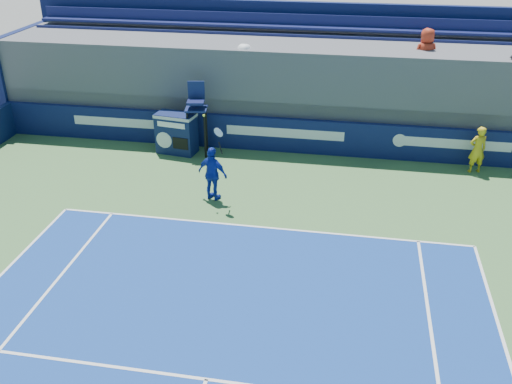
% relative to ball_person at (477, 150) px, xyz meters
% --- Properties ---
extents(ball_person, '(0.63, 0.50, 1.52)m').
position_rel_ball_person_xyz_m(ball_person, '(0.00, 0.00, 0.00)').
color(ball_person, gold).
rests_on(ball_person, apron).
extents(back_hoarding, '(20.40, 0.21, 1.20)m').
position_rel_ball_person_xyz_m(back_hoarding, '(-6.15, 0.60, -0.17)').
color(back_hoarding, '#0C1547').
rests_on(back_hoarding, ground).
extents(match_clock, '(1.41, 0.91, 1.40)m').
position_rel_ball_person_xyz_m(match_clock, '(-9.76, -0.12, -0.03)').
color(match_clock, '#0D1945').
rests_on(match_clock, ground).
extents(umpire_chair, '(0.81, 0.81, 2.48)m').
position_rel_ball_person_xyz_m(umpire_chair, '(-9.02, -0.13, 0.75)').
color(umpire_chair, black).
rests_on(umpire_chair, ground).
extents(tennis_player, '(1.01, 0.71, 2.57)m').
position_rel_ball_person_xyz_m(tennis_player, '(-7.71, -3.26, 0.04)').
color(tennis_player, '#142BA5').
rests_on(tennis_player, apron).
extents(stadium_seating, '(21.00, 4.05, 4.40)m').
position_rel_ball_person_xyz_m(stadium_seating, '(-6.15, 2.64, 1.06)').
color(stadium_seating, '#515055').
rests_on(stadium_seating, ground).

